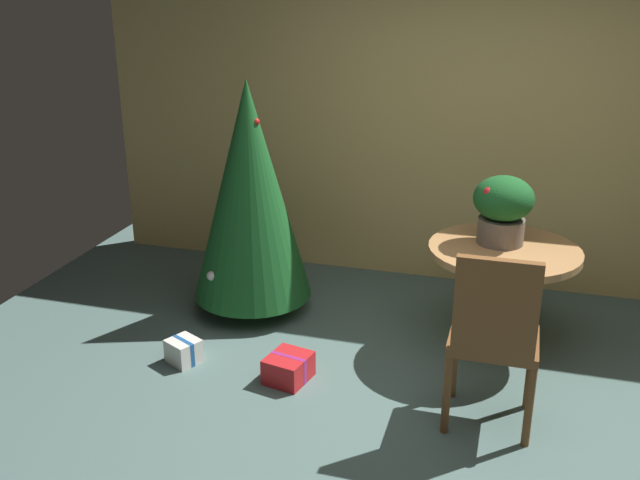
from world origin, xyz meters
TOP-DOWN VIEW (x-y plane):
  - ground_plane at (0.00, 0.00)m, footprint 6.60×6.60m
  - back_wall_panel at (0.00, 2.20)m, footprint 6.00×0.10m
  - round_dining_table at (0.32, 1.07)m, footprint 0.96×0.96m
  - flower_vase at (0.28, 1.15)m, footprint 0.38×0.38m
  - wooden_chair_near at (0.32, 0.15)m, footprint 0.47×0.41m
  - holiday_tree at (-1.44, 1.18)m, footprint 0.85×0.85m
  - gift_box_red at (-0.88, 0.32)m, footprint 0.28×0.31m
  - gift_box_cream at (-1.59, 0.33)m, footprint 0.25×0.24m

SIDE VIEW (x-z plane):
  - ground_plane at x=0.00m, z-range 0.00..0.00m
  - gift_box_cream at x=-1.59m, z-range 0.00..0.16m
  - gift_box_red at x=-0.88m, z-range 0.00..0.16m
  - round_dining_table at x=0.32m, z-range 0.13..0.85m
  - wooden_chair_near at x=0.32m, z-range 0.06..1.10m
  - holiday_tree at x=-1.44m, z-range 0.06..1.76m
  - flower_vase at x=0.28m, z-range 0.74..1.18m
  - back_wall_panel at x=0.00m, z-range 0.00..2.60m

